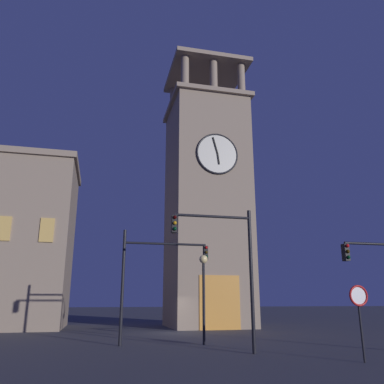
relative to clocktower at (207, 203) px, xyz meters
The scene contains 6 objects.
ground_plane 12.22m from the clocktower, 54.15° to the left, with size 200.00×200.00×0.00m, color #424247.
clocktower is the anchor object (origin of this frame).
traffic_signal_near 18.01m from the clocktower, 77.40° to the left, with size 3.66×0.41×6.11m.
traffic_signal_mid 15.31m from the clocktower, 62.50° to the left, with size 4.57×0.41×5.72m.
street_lamp 15.06m from the clocktower, 73.64° to the left, with size 0.44×0.44×4.47m.
no_horn_sign 21.29m from the clocktower, 91.21° to the left, with size 0.78×0.14×2.71m.
Camera 1 is at (5.44, 27.70, 2.17)m, focal length 36.40 mm.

